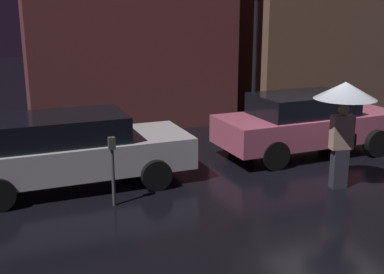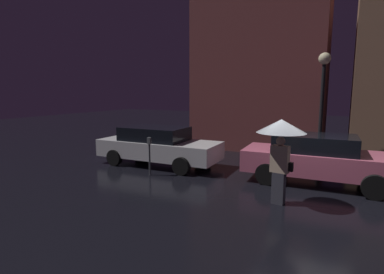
{
  "view_description": "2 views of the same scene",
  "coord_description": "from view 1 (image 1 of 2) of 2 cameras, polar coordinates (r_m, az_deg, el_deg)",
  "views": [
    {
      "loc": [
        -6.51,
        -8.14,
        3.46
      ],
      "look_at": [
        -3.31,
        0.27,
        1.05
      ],
      "focal_mm": 45.0,
      "sensor_mm": 36.0,
      "label": 1
    },
    {
      "loc": [
        0.73,
        -8.11,
        2.78
      ],
      "look_at": [
        -3.61,
        0.45,
        1.32
      ],
      "focal_mm": 28.0,
      "sensor_mm": 36.0,
      "label": 2
    }
  ],
  "objects": [
    {
      "name": "ground_plane",
      "position": [
        10.98,
        16.94,
        -4.04
      ],
      "size": [
        60.0,
        60.0,
        0.0
      ],
      "primitive_type": "plane",
      "color": "black"
    },
    {
      "name": "parked_car_pink",
      "position": [
        12.03,
        13.4,
        1.73
      ],
      "size": [
        4.57,
        1.92,
        1.49
      ],
      "rotation": [
        0.0,
        0.0,
        0.04
      ],
      "color": "#DB6684",
      "rests_on": "ground"
    },
    {
      "name": "building_facade_left",
      "position": [
        15.05,
        -7.76,
        15.38
      ],
      "size": [
        6.05,
        3.0,
        7.19
      ],
      "color": "brown",
      "rests_on": "ground"
    },
    {
      "name": "parking_meter",
      "position": [
        8.65,
        -9.39,
        -3.15
      ],
      "size": [
        0.12,
        0.1,
        1.28
      ],
      "color": "#4C5154",
      "rests_on": "ground"
    },
    {
      "name": "pedestrian_with_umbrella",
      "position": [
        9.63,
        17.63,
        3.95
      ],
      "size": [
        1.18,
        1.18,
        2.12
      ],
      "rotation": [
        0.0,
        0.0,
        -0.16
      ],
      "color": "#383842",
      "rests_on": "ground"
    },
    {
      "name": "street_lamp_near",
      "position": [
        13.74,
        7.61,
        12.78
      ],
      "size": [
        0.43,
        0.43,
        4.17
      ],
      "color": "black",
      "rests_on": "ground"
    },
    {
      "name": "parked_car_white",
      "position": [
        9.86,
        -14.12,
        -1.37
      ],
      "size": [
        4.69,
        1.95,
        1.45
      ],
      "rotation": [
        0.0,
        0.0,
        0.02
      ],
      "color": "silver",
      "rests_on": "ground"
    }
  ]
}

